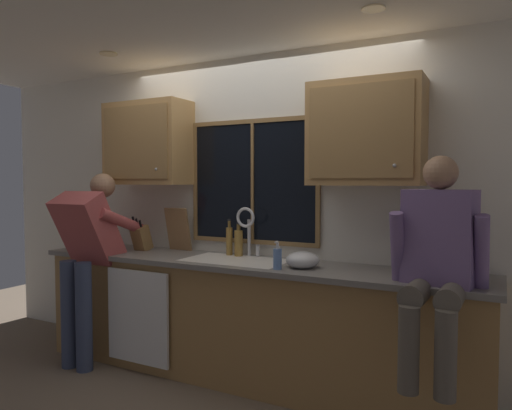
{
  "coord_description": "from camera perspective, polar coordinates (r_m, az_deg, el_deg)",
  "views": [
    {
      "loc": [
        1.76,
        -3.43,
        1.53
      ],
      "look_at": [
        0.12,
        -0.3,
        1.35
      ],
      "focal_mm": 33.15,
      "sensor_mm": 36.0,
      "label": 1
    }
  ],
  "objects": [
    {
      "name": "window_glass",
      "position": [
        3.88,
        -0.34,
        2.82
      ],
      "size": [
        1.1,
        0.02,
        0.95
      ],
      "primitive_type": "cube",
      "color": "black"
    },
    {
      "name": "ceiling_downlight_right",
      "position": [
        3.09,
        13.98,
        22.0
      ],
      "size": [
        0.14,
        0.14,
        0.01
      ],
      "primitive_type": "cylinder",
      "color": "#FFEAB2"
    },
    {
      "name": "knife_block",
      "position": [
        4.29,
        -13.66,
        -3.9
      ],
      "size": [
        0.12,
        0.18,
        0.32
      ],
      "color": "olive",
      "rests_on": "countertop"
    },
    {
      "name": "sink",
      "position": [
        3.69,
        -2.49,
        -8.16
      ],
      "size": [
        0.8,
        0.46,
        0.21
      ],
      "color": "white",
      "rests_on": "lower_cabinet_run"
    },
    {
      "name": "ceiling_downlight_left",
      "position": [
        4.12,
        -17.37,
        17.02
      ],
      "size": [
        0.14,
        0.14,
        0.01
      ],
      "primitive_type": "cylinder",
      "color": "#FFEAB2"
    },
    {
      "name": "bottle_green_glass",
      "position": [
        3.9,
        -3.24,
        -4.28
      ],
      "size": [
        0.05,
        0.05,
        0.3
      ],
      "color": "olive",
      "rests_on": "countertop"
    },
    {
      "name": "window_frame_top",
      "position": [
        3.9,
        -0.41,
        10.08
      ],
      "size": [
        1.17,
        0.02,
        0.04
      ],
      "primitive_type": "cube",
      "color": "olive"
    },
    {
      "name": "upper_cabinet_right",
      "position": [
        3.39,
        13.1,
        8.42
      ],
      "size": [
        0.78,
        0.36,
        0.72
      ],
      "color": "#B2844C"
    },
    {
      "name": "soap_dispenser",
      "position": [
        3.29,
        2.6,
        -6.46
      ],
      "size": [
        0.06,
        0.07,
        0.2
      ],
      "color": "#668CCC",
      "rests_on": "countertop"
    },
    {
      "name": "upper_cabinet_left",
      "position": [
        4.31,
        -12.93,
        7.22
      ],
      "size": [
        0.78,
        0.36,
        0.72
      ],
      "color": "#B2844C"
    },
    {
      "name": "mixing_bowl",
      "position": [
        3.37,
        5.64,
        -6.63
      ],
      "size": [
        0.24,
        0.24,
        0.12
      ],
      "primitive_type": "ellipsoid",
      "color": "silver",
      "rests_on": "countertop"
    },
    {
      "name": "window_frame_bottom",
      "position": [
        3.9,
        -0.41,
        -4.43
      ],
      "size": [
        1.17,
        0.02,
        0.04
      ],
      "primitive_type": "cube",
      "color": "olive"
    },
    {
      "name": "bottle_tall_clear",
      "position": [
        3.84,
        -2.12,
        -4.53
      ],
      "size": [
        0.07,
        0.07,
        0.27
      ],
      "color": "olive",
      "rests_on": "countertop"
    },
    {
      "name": "lower_cabinet_run",
      "position": [
        3.76,
        -1.54,
        -13.95
      ],
      "size": [
        3.52,
        0.58,
        0.88
      ],
      "primitive_type": "cube",
      "color": "#A07744",
      "rests_on": "floor"
    },
    {
      "name": "cutting_board",
      "position": [
        4.21,
        -9.38,
        -2.91
      ],
      "size": [
        0.23,
        0.1,
        0.38
      ],
      "primitive_type": "cube",
      "rotation": [
        0.21,
        0.0,
        0.0
      ],
      "color": "#997047",
      "rests_on": "countertop"
    },
    {
      "name": "faucet",
      "position": [
        3.79,
        -1.03,
        -2.5
      ],
      "size": [
        0.18,
        0.09,
        0.4
      ],
      "color": "silver",
      "rests_on": "countertop"
    },
    {
      "name": "countertop",
      "position": [
        3.64,
        -1.7,
        -7.08
      ],
      "size": [
        3.58,
        0.62,
        0.04
      ],
      "primitive_type": "cube",
      "color": "slate",
      "rests_on": "lower_cabinet_run"
    },
    {
      "name": "window_mullion_center",
      "position": [
        3.87,
        -0.42,
        2.82
      ],
      "size": [
        0.02,
        0.02,
        0.95
      ],
      "primitive_type": "cube",
      "color": "olive"
    },
    {
      "name": "back_wall",
      "position": [
        3.92,
        0.95,
        -0.84
      ],
      "size": [
        5.92,
        0.12,
        2.55
      ],
      "primitive_type": "cube",
      "color": "silver",
      "rests_on": "floor"
    },
    {
      "name": "window_frame_right",
      "position": [
        3.63,
        7.51,
        2.8
      ],
      "size": [
        0.03,
        0.02,
        0.95
      ],
      "primitive_type": "cube",
      "color": "olive"
    },
    {
      "name": "person_sitting_on_counter",
      "position": [
        2.91,
        20.98,
        -5.72
      ],
      "size": [
        0.54,
        0.63,
        1.26
      ],
      "color": "#595147",
      "rests_on": "countertop"
    },
    {
      "name": "person_standing",
      "position": [
        4.18,
        -19.71,
        -4.93
      ],
      "size": [
        0.53,
        0.67,
        1.6
      ],
      "color": "#384260",
      "rests_on": "floor"
    },
    {
      "name": "window_frame_left",
      "position": [
        4.17,
        -7.31,
        2.81
      ],
      "size": [
        0.03,
        0.02,
        0.95
      ],
      "primitive_type": "cube",
      "color": "olive"
    },
    {
      "name": "dishwasher_front",
      "position": [
        3.95,
        -14.1,
        -12.96
      ],
      "size": [
        0.6,
        0.02,
        0.74
      ],
      "primitive_type": "cube",
      "color": "white"
    }
  ]
}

